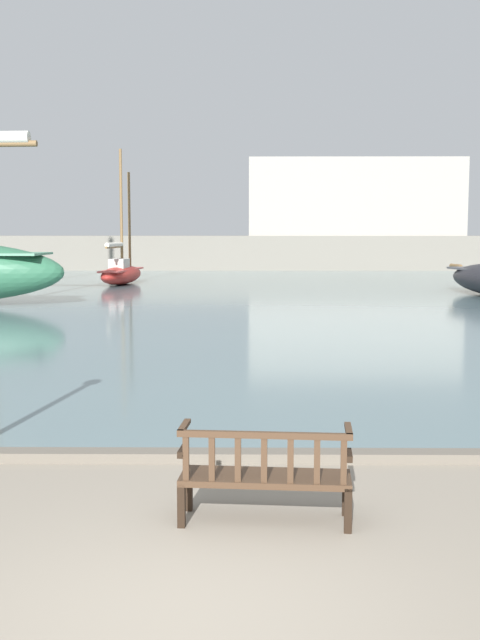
# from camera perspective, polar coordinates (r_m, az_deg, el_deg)

# --- Properties ---
(ground_plane) EXTENTS (160.00, 160.00, 0.00)m
(ground_plane) POSITION_cam_1_polar(r_m,az_deg,el_deg) (6.13, -4.11, -20.16)
(ground_plane) COLOR gray
(harbor_water) EXTENTS (100.00, 80.00, 0.08)m
(harbor_water) POSITION_cam_1_polar(r_m,az_deg,el_deg) (49.54, 0.01, 3.30)
(harbor_water) COLOR slate
(harbor_water) RESTS_ON ground
(quay_edge_kerb) EXTENTS (40.00, 0.30, 0.12)m
(quay_edge_kerb) POSITION_cam_1_polar(r_m,az_deg,el_deg) (9.70, -2.25, -9.62)
(quay_edge_kerb) COLOR #675F54
(quay_edge_kerb) RESTS_ON ground
(park_bench) EXTENTS (1.64, 0.64, 0.92)m
(park_bench) POSITION_cam_1_polar(r_m,az_deg,el_deg) (7.64, 1.81, -10.89)
(park_bench) COLOR black
(park_bench) RESTS_ON ground
(sailboat_nearest_port) EXTENTS (2.01, 5.37, 6.57)m
(sailboat_nearest_port) POSITION_cam_1_polar(r_m,az_deg,el_deg) (39.82, -8.44, 3.40)
(sailboat_nearest_port) COLOR maroon
(sailboat_nearest_port) RESTS_ON harbor_water
(far_breakwater) EXTENTS (53.59, 2.40, 7.46)m
(far_breakwater) POSITION_cam_1_polar(r_m,az_deg,el_deg) (53.68, 2.72, 6.04)
(far_breakwater) COLOR slate
(far_breakwater) RESTS_ON ground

